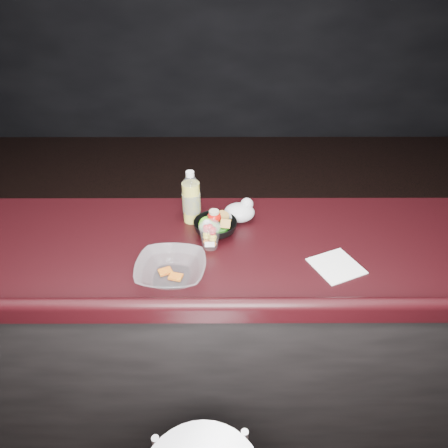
{
  "coord_description": "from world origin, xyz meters",
  "views": [
    {
      "loc": [
        0.11,
        -0.96,
        1.96
      ],
      "look_at": [
        0.11,
        0.32,
        1.1
      ],
      "focal_mm": 32.0,
      "sensor_mm": 36.0,
      "label": 1
    }
  ],
  "objects_px": {
    "lemonade_bottle": "(191,201)",
    "snack_bowl": "(215,226)",
    "green_apple": "(208,225)",
    "takeout_bowl": "(171,270)",
    "fruit_cup": "(210,234)"
  },
  "relations": [
    {
      "from": "lemonade_bottle",
      "to": "snack_bowl",
      "type": "xyz_separation_m",
      "value": [
        0.1,
        -0.09,
        -0.06
      ]
    },
    {
      "from": "green_apple",
      "to": "lemonade_bottle",
      "type": "bearing_deg",
      "value": 127.39
    },
    {
      "from": "lemonade_bottle",
      "to": "takeout_bowl",
      "type": "height_order",
      "value": "lemonade_bottle"
    },
    {
      "from": "lemonade_bottle",
      "to": "green_apple",
      "type": "bearing_deg",
      "value": -52.61
    },
    {
      "from": "green_apple",
      "to": "takeout_bowl",
      "type": "xyz_separation_m",
      "value": [
        -0.12,
        -0.27,
        -0.01
      ]
    },
    {
      "from": "snack_bowl",
      "to": "takeout_bowl",
      "type": "height_order",
      "value": "snack_bowl"
    },
    {
      "from": "green_apple",
      "to": "takeout_bowl",
      "type": "distance_m",
      "value": 0.3
    },
    {
      "from": "lemonade_bottle",
      "to": "snack_bowl",
      "type": "height_order",
      "value": "lemonade_bottle"
    },
    {
      "from": "lemonade_bottle",
      "to": "fruit_cup",
      "type": "height_order",
      "value": "lemonade_bottle"
    },
    {
      "from": "green_apple",
      "to": "snack_bowl",
      "type": "distance_m",
      "value": 0.03
    },
    {
      "from": "fruit_cup",
      "to": "snack_bowl",
      "type": "height_order",
      "value": "fruit_cup"
    },
    {
      "from": "green_apple",
      "to": "takeout_bowl",
      "type": "relative_size",
      "value": 0.32
    },
    {
      "from": "green_apple",
      "to": "takeout_bowl",
      "type": "bearing_deg",
      "value": -114.31
    },
    {
      "from": "green_apple",
      "to": "snack_bowl",
      "type": "height_order",
      "value": "snack_bowl"
    },
    {
      "from": "green_apple",
      "to": "snack_bowl",
      "type": "bearing_deg",
      "value": -3.19
    }
  ]
}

